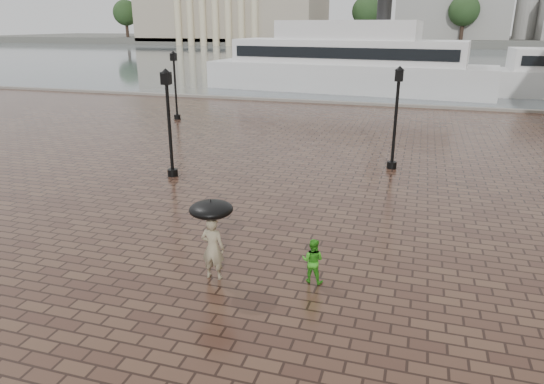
{
  "coord_description": "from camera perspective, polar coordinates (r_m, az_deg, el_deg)",
  "views": [
    {
      "loc": [
        3.96,
        -7.95,
        6.26
      ],
      "look_at": [
        -0.09,
        5.37,
        1.4
      ],
      "focal_mm": 32.0,
      "sensor_mm": 36.0,
      "label": 1
    }
  ],
  "objects": [
    {
      "name": "quay_edge",
      "position": [
        40.63,
        11.3,
        10.01
      ],
      "size": [
        80.0,
        0.6,
        0.3
      ],
      "primitive_type": "cube",
      "color": "slate",
      "rests_on": "ground"
    },
    {
      "name": "harbour_water",
      "position": [
        100.23,
        15.15,
        15.02
      ],
      "size": [
        240.0,
        240.0,
        0.0
      ],
      "primitive_type": "plane",
      "color": "#434A51",
      "rests_on": "ground"
    },
    {
      "name": "ground",
      "position": [
        10.87,
        -8.13,
        -16.15
      ],
      "size": [
        300.0,
        300.0,
        0.0
      ],
      "primitive_type": "plane",
      "color": "#372119",
      "rests_on": "ground"
    },
    {
      "name": "ferry_near",
      "position": [
        48.9,
        8.78,
        14.83
      ],
      "size": [
        27.79,
        9.36,
        8.94
      ],
      "rotation": [
        0.0,
        0.0,
        -0.11
      ],
      "color": "silver",
      "rests_on": "ground"
    },
    {
      "name": "far_shore",
      "position": [
        168.08,
        16.27,
        16.71
      ],
      "size": [
        300.0,
        60.0,
        2.0
      ],
      "primitive_type": "cube",
      "color": "#4C4C47",
      "rests_on": "ground"
    },
    {
      "name": "child_pedestrian",
      "position": [
        12.4,
        4.81,
        -8.05
      ],
      "size": [
        0.6,
        0.48,
        1.18
      ],
      "primitive_type": "imported",
      "rotation": [
        0.0,
        0.0,
        3.08
      ],
      "color": "green",
      "rests_on": "ground"
    },
    {
      "name": "street_lamps",
      "position": [
        25.26,
        -4.14,
        10.22
      ],
      "size": [
        15.44,
        12.44,
        4.4
      ],
      "color": "black",
      "rests_on": "ground"
    },
    {
      "name": "umbrella",
      "position": [
        12.08,
        -7.18,
        -2.04
      ],
      "size": [
        1.1,
        1.1,
        1.14
      ],
      "color": "black",
      "rests_on": "ground"
    },
    {
      "name": "adult_pedestrian",
      "position": [
        12.5,
        -6.98,
        -6.59
      ],
      "size": [
        0.62,
        0.42,
        1.69
      ],
      "primitive_type": "imported",
      "rotation": [
        0.0,
        0.0,
        3.16
      ],
      "color": "gray",
      "rests_on": "ground"
    },
    {
      "name": "far_trees",
      "position": [
        146.04,
        16.35,
        19.75
      ],
      "size": [
        188.0,
        8.0,
        13.5
      ],
      "color": "#2D2119",
      "rests_on": "ground"
    }
  ]
}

